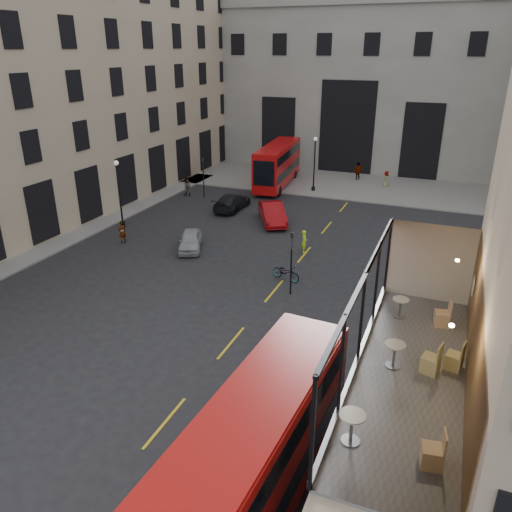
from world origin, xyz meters
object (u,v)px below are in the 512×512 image
at_px(traffic_light_far, 203,172).
at_px(pedestrian_d, 386,179).
at_px(bicycle, 286,272).
at_px(pedestrian_c, 358,172).
at_px(car_a, 190,241).
at_px(cafe_chair_d, 442,318).
at_px(traffic_light_near, 291,255).
at_px(cafe_table_mid, 394,352).
at_px(pedestrian_b, 259,178).
at_px(cyclist, 304,241).
at_px(cafe_table_far, 400,305).
at_px(street_lamp_b, 314,168).
at_px(cafe_table_near, 352,424).
at_px(street_lamp_a, 120,198).
at_px(cafe_chair_a, 433,455).
at_px(car_c, 232,202).
at_px(pedestrian_a, 188,187).
at_px(cafe_chair_b, 431,363).
at_px(cafe_chair_c, 454,360).
at_px(bus_far, 278,163).
at_px(bus_near, 251,460).
at_px(pedestrian_e, 122,232).
at_px(car_b, 272,213).

bearing_deg(traffic_light_far, pedestrian_d, 33.87).
relative_size(bicycle, pedestrian_c, 0.98).
distance_m(car_a, cafe_chair_d, 21.63).
distance_m(traffic_light_near, cafe_table_mid, 14.01).
xyz_separation_m(traffic_light_far, pedestrian_b, (3.32, 5.83, -1.56)).
xyz_separation_m(traffic_light_near, cyclist, (-1.16, 6.41, -1.61)).
xyz_separation_m(cafe_table_mid, cafe_table_far, (-0.22, 3.05, -0.05)).
bearing_deg(street_lamp_b, cafe_table_near, -72.86).
xyz_separation_m(street_lamp_a, cafe_chair_a, (24.32, -21.34, 2.49)).
bearing_deg(pedestrian_b, car_c, -152.49).
distance_m(bicycle, cyclist, 4.69).
height_order(pedestrian_a, cafe_chair_a, cafe_chair_a).
bearing_deg(pedestrian_a, cafe_chair_b, -52.42).
height_order(cyclist, pedestrian_b, pedestrian_b).
xyz_separation_m(pedestrian_b, cafe_table_far, (17.45, -30.62, 4.19)).
bearing_deg(cafe_table_mid, cafe_table_far, 94.09).
bearing_deg(street_lamp_b, car_c, -120.53).
height_order(bicycle, pedestrian_b, pedestrian_b).
xyz_separation_m(pedestrian_a, cafe_chair_a, (24.01, -31.22, 3.99)).
relative_size(traffic_light_near, street_lamp_a, 0.71).
xyz_separation_m(street_lamp_b, cafe_chair_b, (13.02, -33.73, 2.50)).
bearing_deg(cafe_chair_a, cafe_chair_c, 85.56).
relative_size(cyclist, pedestrian_a, 0.91).
relative_size(bus_far, pedestrian_a, 5.99).
bearing_deg(cafe_table_near, cafe_table_far, 87.52).
distance_m(bus_near, cafe_chair_b, 5.81).
distance_m(street_lamp_a, bus_near, 28.54).
bearing_deg(car_c, cafe_table_mid, 123.52).
bearing_deg(bus_near, cafe_table_near, -12.39).
bearing_deg(traffic_light_near, traffic_light_far, 131.19).
relative_size(pedestrian_b, pedestrian_e, 1.06).
distance_m(pedestrian_b, cafe_chair_b, 38.63).
bearing_deg(car_a, traffic_light_near, -48.48).
xyz_separation_m(bicycle, cafe_chair_c, (9.51, -13.03, 4.37)).
bearing_deg(cafe_table_near, bus_near, 167.61).
height_order(cafe_table_near, cafe_table_far, cafe_table_near).
height_order(car_b, cafe_chair_b, cafe_chair_b).
height_order(bus_near, cyclist, bus_near).
distance_m(car_b, cafe_table_near, 29.63).
distance_m(traffic_light_near, traffic_light_far, 21.26).
height_order(car_a, pedestrian_a, pedestrian_a).
height_order(street_lamp_b, bus_near, street_lamp_b).
height_order(bus_near, car_c, bus_near).
distance_m(car_b, cafe_chair_c, 27.07).
height_order(pedestrian_b, cafe_chair_b, cafe_chair_b).
xyz_separation_m(car_a, cafe_chair_c, (17.39, -15.23, 4.24)).
height_order(street_lamp_b, car_b, street_lamp_b).
height_order(street_lamp_b, cafe_chair_d, cafe_chair_d).
distance_m(car_a, pedestrian_d, 24.57).
relative_size(car_c, pedestrian_d, 2.87).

